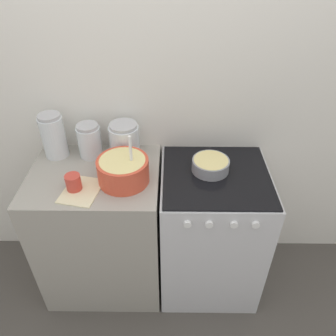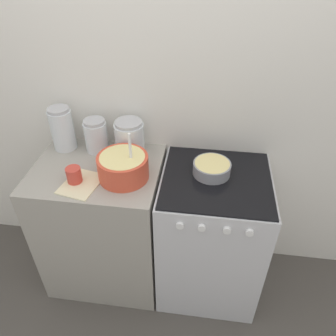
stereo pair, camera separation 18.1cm
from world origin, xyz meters
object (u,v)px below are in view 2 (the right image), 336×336
(stove, at_px, (210,235))
(storage_jar_right, at_px, (130,140))
(mixing_bowl, at_px, (123,166))
(storage_jar_left, at_px, (63,131))
(tin_can, at_px, (74,175))
(baking_pan, at_px, (212,168))
(storage_jar_middle, at_px, (96,138))

(stove, distance_m, storage_jar_right, 0.79)
(stove, bearing_deg, storage_jar_right, 160.55)
(mixing_bowl, xyz_separation_m, storage_jar_left, (-0.44, 0.25, 0.04))
(stove, bearing_deg, storage_jar_left, 168.78)
(storage_jar_left, distance_m, storage_jar_right, 0.42)
(stove, xyz_separation_m, tin_can, (-0.77, -0.14, 0.51))
(baking_pan, xyz_separation_m, storage_jar_left, (-0.92, 0.15, 0.08))
(mixing_bowl, relative_size, baking_pan, 1.34)
(mixing_bowl, distance_m, storage_jar_right, 0.25)
(storage_jar_right, xyz_separation_m, tin_can, (-0.23, -0.32, -0.05))
(baking_pan, bearing_deg, storage_jar_left, 170.89)
(storage_jar_left, bearing_deg, tin_can, -60.80)
(storage_jar_left, bearing_deg, stove, -11.22)
(storage_jar_left, bearing_deg, baking_pan, -9.11)
(storage_jar_middle, bearing_deg, baking_pan, -11.72)
(storage_jar_left, xyz_separation_m, storage_jar_right, (0.42, -0.00, -0.02))
(baking_pan, distance_m, storage_jar_right, 0.52)
(mixing_bowl, height_order, storage_jar_middle, mixing_bowl)
(baking_pan, relative_size, tin_can, 2.29)
(mixing_bowl, xyz_separation_m, storage_jar_middle, (-0.23, 0.25, 0.01))
(mixing_bowl, bearing_deg, baking_pan, 11.50)
(tin_can, bearing_deg, baking_pan, 13.54)
(baking_pan, relative_size, storage_jar_middle, 1.02)
(tin_can, bearing_deg, stove, 10.03)
(storage_jar_middle, bearing_deg, storage_jar_left, 180.00)
(stove, bearing_deg, tin_can, -169.97)
(stove, height_order, baking_pan, baking_pan)
(baking_pan, distance_m, storage_jar_middle, 0.73)
(stove, relative_size, storage_jar_right, 4.36)
(mixing_bowl, relative_size, storage_jar_left, 1.05)
(tin_can, bearing_deg, storage_jar_left, 119.20)
(stove, height_order, tin_can, tin_can)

